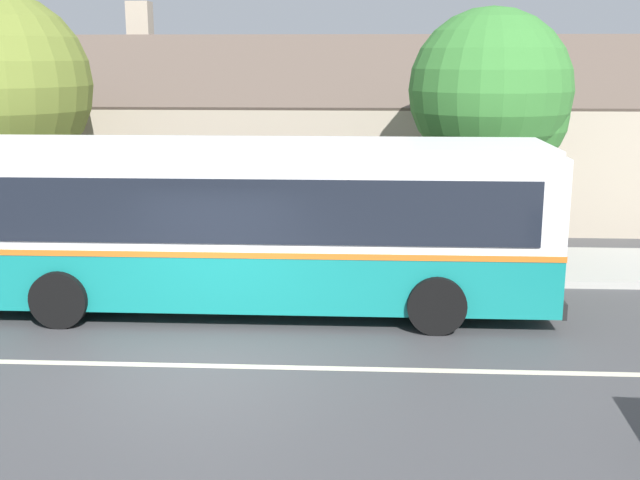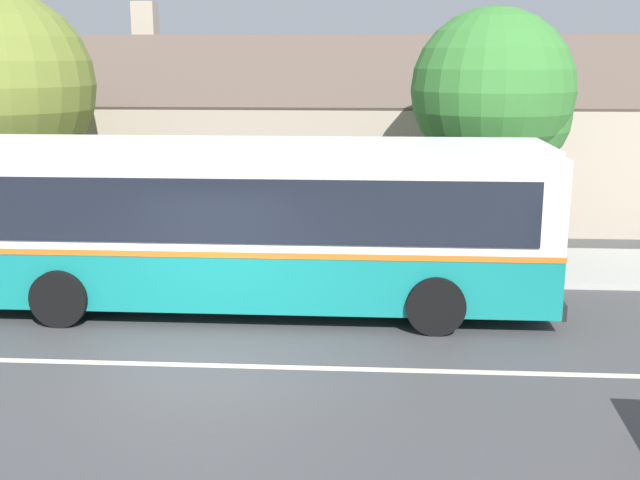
# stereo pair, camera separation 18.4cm
# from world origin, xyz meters

# --- Properties ---
(ground_plane) EXTENTS (300.00, 300.00, 0.00)m
(ground_plane) POSITION_xyz_m (0.00, 0.00, 0.00)
(ground_plane) COLOR #424244
(sidewalk_far) EXTENTS (60.00, 3.00, 0.15)m
(sidewalk_far) POSITION_xyz_m (0.00, 6.00, 0.07)
(sidewalk_far) COLOR #ADAAA3
(sidewalk_far) RESTS_ON ground
(lane_divider_stripe) EXTENTS (60.00, 0.16, 0.01)m
(lane_divider_stripe) POSITION_xyz_m (0.00, 0.00, 0.00)
(lane_divider_stripe) COLOR beige
(lane_divider_stripe) RESTS_ON ground
(community_building) EXTENTS (25.42, 8.90, 6.25)m
(community_building) POSITION_xyz_m (2.14, 13.58, 1.75)
(community_building) COLOR tan
(community_building) RESTS_ON ground
(transit_bus) EXTENTS (11.14, 2.79, 3.08)m
(transit_bus) POSITION_xyz_m (0.26, 2.90, 1.66)
(transit_bus) COLOR #147F7A
(transit_bus) RESTS_ON ground
(bench_down_street) EXTENTS (1.73, 0.51, 0.94)m
(bench_down_street) POSITION_xyz_m (-1.86, 5.75, 0.57)
(bench_down_street) COLOR brown
(bench_down_street) RESTS_ON sidewalk_far
(street_tree_primary) EXTENTS (3.55, 3.55, 5.64)m
(street_tree_primary) POSITION_xyz_m (5.27, 6.64, 3.71)
(street_tree_primary) COLOR #4C3828
(street_tree_primary) RESTS_ON ground
(street_tree_secondary) EXTENTS (4.24, 4.24, 6.05)m
(street_tree_secondary) POSITION_xyz_m (-6.01, 6.87, 3.82)
(street_tree_secondary) COLOR #4C3828
(street_tree_secondary) RESTS_ON ground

